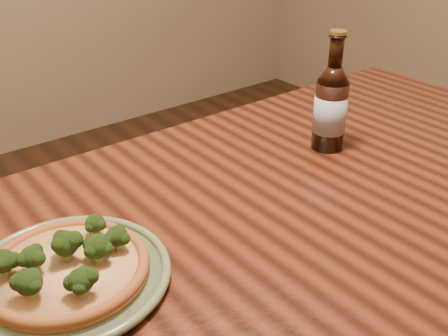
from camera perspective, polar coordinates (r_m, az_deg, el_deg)
table at (r=1.03m, az=7.87°, el=-8.55°), size 1.60×0.90×0.75m
plate at (r=0.83m, az=-16.57°, el=-11.21°), size 0.31×0.31×0.02m
pizza at (r=0.82m, az=-16.73°, el=-10.29°), size 0.24×0.24×0.07m
beer_bottle at (r=1.17m, az=11.52°, el=6.53°), size 0.07×0.07×0.26m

